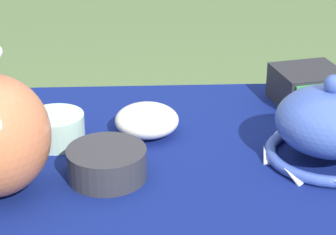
{
  "coord_description": "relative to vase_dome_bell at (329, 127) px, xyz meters",
  "views": [
    {
      "loc": [
        -0.07,
        -1.16,
        1.3
      ],
      "look_at": [
        -0.02,
        -0.07,
        0.8
      ],
      "focal_mm": 70.0,
      "sensor_mm": 36.0,
      "label": 1
    }
  ],
  "objects": [
    {
      "name": "display_table",
      "position": [
        -0.28,
        0.04,
        -0.14
      ],
      "size": [
        1.32,
        0.66,
        0.7
      ],
      "color": "brown",
      "rests_on": "ground_plane"
    },
    {
      "name": "vase_dome_bell",
      "position": [
        0.0,
        0.0,
        0.0
      ],
      "size": [
        0.25,
        0.25,
        0.18
      ],
      "color": "#3851A8",
      "rests_on": "display_table"
    },
    {
      "name": "mosaic_tile_box",
      "position": [
        0.03,
        0.27,
        -0.03
      ],
      "size": [
        0.17,
        0.17,
        0.08
      ],
      "rotation": [
        0.0,
        0.0,
        0.21
      ],
      "color": "#232328",
      "rests_on": "display_table"
    },
    {
      "name": "pot_squat_celadon",
      "position": [
        -0.52,
        0.09,
        -0.04
      ],
      "size": [
        0.12,
        0.12,
        0.06
      ],
      "primitive_type": "cylinder",
      "color": "#A8CCB7",
      "rests_on": "display_table"
    },
    {
      "name": "bowl_shallow_ivory",
      "position": [
        -0.34,
        0.12,
        -0.04
      ],
      "size": [
        0.13,
        0.13,
        0.06
      ],
      "primitive_type": "ellipsoid",
      "color": "white",
      "rests_on": "display_table"
    },
    {
      "name": "pot_squat_charcoal",
      "position": [
        -0.42,
        -0.05,
        -0.04
      ],
      "size": [
        0.15,
        0.15,
        0.06
      ],
      "primitive_type": "cylinder",
      "color": "#2D2D33",
      "rests_on": "display_table"
    }
  ]
}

